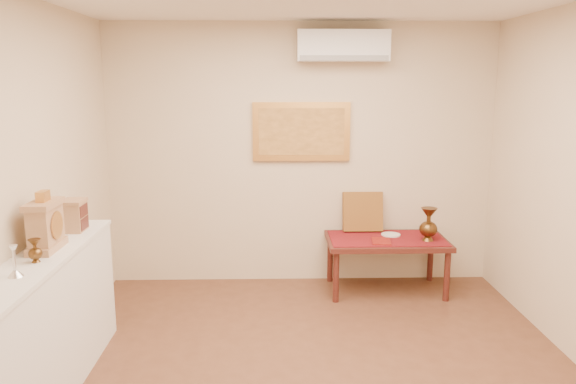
{
  "coord_description": "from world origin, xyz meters",
  "views": [
    {
      "loc": [
        -0.28,
        -3.55,
        2.11
      ],
      "look_at": [
        -0.16,
        1.15,
        1.18
      ],
      "focal_mm": 35.0,
      "sensor_mm": 36.0,
      "label": 1
    }
  ],
  "objects_px": {
    "display_ledge": "(45,327)",
    "wooden_chest": "(74,215)",
    "mantel_clock": "(46,225)",
    "low_table": "(386,245)",
    "brass_urn_tall": "(429,221)"
  },
  "relations": [
    {
      "from": "display_ledge",
      "to": "wooden_chest",
      "type": "xyz_separation_m",
      "value": [
        0.01,
        0.67,
        0.61
      ]
    },
    {
      "from": "display_ledge",
      "to": "wooden_chest",
      "type": "relative_size",
      "value": 8.28
    },
    {
      "from": "display_ledge",
      "to": "low_table",
      "type": "distance_m",
      "value": 3.27
    },
    {
      "from": "low_table",
      "to": "display_ledge",
      "type": "bearing_deg",
      "value": -144.9
    },
    {
      "from": "display_ledge",
      "to": "wooden_chest",
      "type": "distance_m",
      "value": 0.9
    },
    {
      "from": "brass_urn_tall",
      "to": "low_table",
      "type": "distance_m",
      "value": 0.49
    },
    {
      "from": "brass_urn_tall",
      "to": "low_table",
      "type": "bearing_deg",
      "value": 166.05
    },
    {
      "from": "brass_urn_tall",
      "to": "wooden_chest",
      "type": "distance_m",
      "value": 3.27
    },
    {
      "from": "display_ledge",
      "to": "mantel_clock",
      "type": "relative_size",
      "value": 4.93
    },
    {
      "from": "mantel_clock",
      "to": "wooden_chest",
      "type": "bearing_deg",
      "value": 88.15
    },
    {
      "from": "display_ledge",
      "to": "brass_urn_tall",
      "type": "bearing_deg",
      "value": 30.19
    },
    {
      "from": "brass_urn_tall",
      "to": "display_ledge",
      "type": "relative_size",
      "value": 0.2
    },
    {
      "from": "display_ledge",
      "to": "mantel_clock",
      "type": "xyz_separation_m",
      "value": [
        -0.01,
        0.17,
        0.66
      ]
    },
    {
      "from": "brass_urn_tall",
      "to": "display_ledge",
      "type": "distance_m",
      "value": 3.56
    },
    {
      "from": "display_ledge",
      "to": "low_table",
      "type": "bearing_deg",
      "value": 35.1
    }
  ]
}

